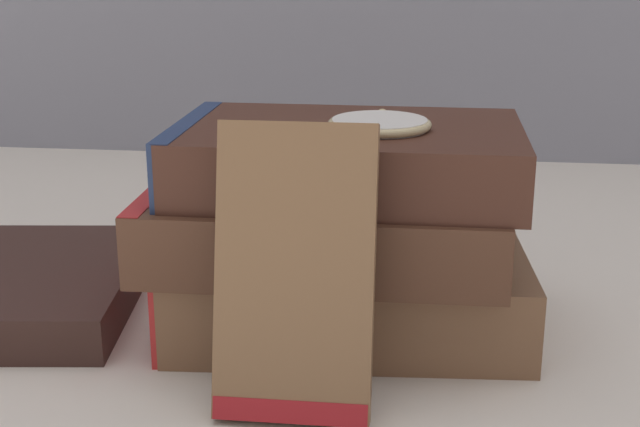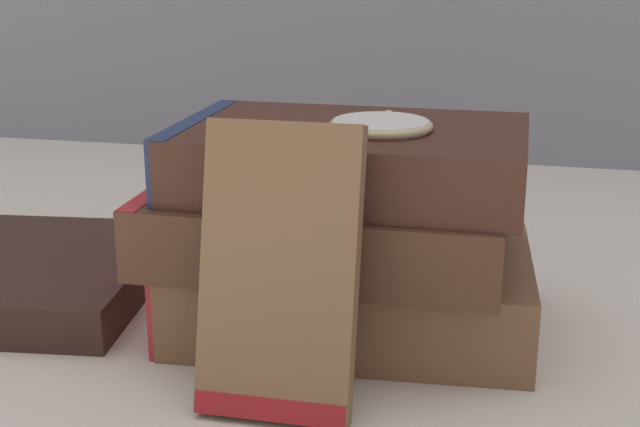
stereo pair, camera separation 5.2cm
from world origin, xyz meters
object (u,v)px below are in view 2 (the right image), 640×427
(book_flat_middle, at_px, (318,222))
(book_leaning_front, at_px, (279,281))
(book_flat_bottom, at_px, (340,287))
(pocket_watch, at_px, (381,125))
(book_flat_top, at_px, (339,158))

(book_flat_middle, relative_size, book_leaning_front, 1.42)
(book_flat_bottom, distance_m, pocket_watch, 0.12)
(book_leaning_front, bearing_deg, pocket_watch, 68.01)
(book_flat_middle, height_order, book_leaning_front, book_leaning_front)
(book_flat_bottom, relative_size, book_leaning_front, 1.50)
(book_flat_top, relative_size, pocket_watch, 3.20)
(pocket_watch, bearing_deg, book_flat_bottom, 145.97)
(book_flat_top, height_order, book_leaning_front, book_leaning_front)
(book_flat_bottom, height_order, book_flat_top, book_flat_top)
(book_flat_bottom, xyz_separation_m, book_flat_top, (0.00, -0.01, 0.09))
(pocket_watch, bearing_deg, book_leaning_front, -111.99)
(book_flat_bottom, relative_size, book_flat_top, 1.12)
(book_flat_bottom, relative_size, book_flat_middle, 1.05)
(book_flat_bottom, height_order, book_leaning_front, book_leaning_front)
(book_flat_middle, height_order, book_flat_top, book_flat_top)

